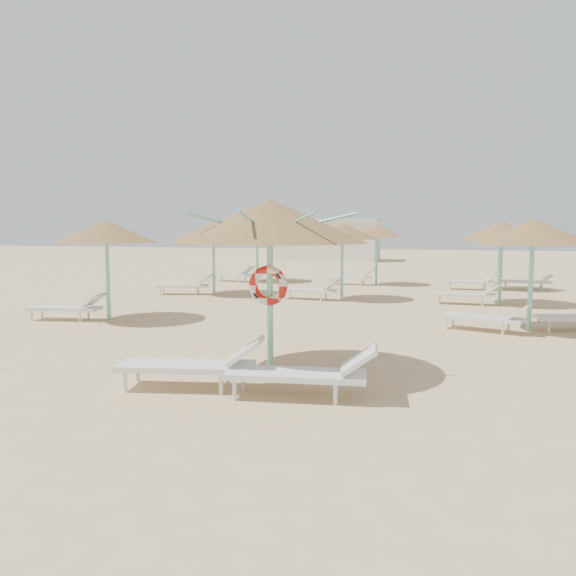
# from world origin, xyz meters

# --- Properties ---
(ground) EXTENTS (120.00, 120.00, 0.00)m
(ground) POSITION_xyz_m (0.00, 0.00, 0.00)
(ground) COLOR #D2B580
(ground) RESTS_ON ground
(main_palapa) EXTENTS (3.30, 3.30, 2.96)m
(main_palapa) POSITION_xyz_m (0.24, 0.32, 2.57)
(main_palapa) COLOR #7AD4BE
(main_palapa) RESTS_ON ground
(lounger_main_a) EXTENTS (2.31, 1.08, 0.81)m
(lounger_main_a) POSITION_xyz_m (-0.54, -1.04, 0.39)
(lounger_main_a) COLOR silver
(lounger_main_a) RESTS_ON ground
(lounger_main_b) EXTENTS (2.25, 0.92, 0.79)m
(lounger_main_b) POSITION_xyz_m (1.22, -1.05, 0.38)
(lounger_main_b) COLOR silver
(lounger_main_b) RESTS_ON ground
(palapa_field) EXTENTS (19.78, 14.50, 2.72)m
(palapa_field) POSITION_xyz_m (1.39, 10.40, 2.31)
(palapa_field) COLOR #7AD4BE
(palapa_field) RESTS_ON ground
(service_hut) EXTENTS (8.40, 4.40, 3.25)m
(service_hut) POSITION_xyz_m (-6.00, 35.00, 1.64)
(service_hut) COLOR silver
(service_hut) RESTS_ON ground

